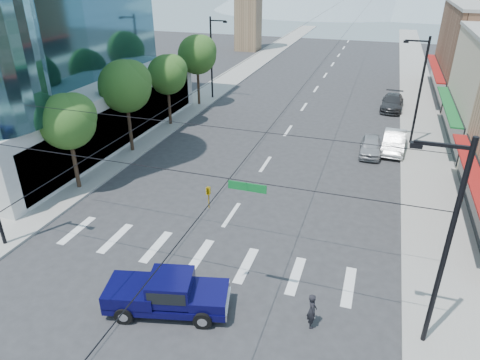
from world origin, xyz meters
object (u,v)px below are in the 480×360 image
(parked_car_near, at_px, (371,146))
(parked_car_mid, at_px, (394,142))
(pedestrian, at_px, (312,311))
(parked_car_far, at_px, (392,102))
(pickup_truck, at_px, (167,293))

(parked_car_near, distance_m, parked_car_mid, 2.24)
(pedestrian, distance_m, parked_car_far, 33.70)
(parked_car_near, height_order, parked_car_mid, parked_car_mid)
(parked_car_mid, bearing_deg, parked_car_near, -140.34)
(pedestrian, xyz_separation_m, parked_car_near, (1.32, 20.19, -0.12))
(parked_car_far, bearing_deg, parked_car_near, -93.27)
(parked_car_near, bearing_deg, parked_car_mid, 35.40)
(pedestrian, height_order, parked_car_near, pedestrian)
(parked_car_near, relative_size, parked_car_far, 0.78)
(pickup_truck, height_order, parked_car_far, pickup_truck)
(parked_car_near, bearing_deg, pickup_truck, -110.74)
(pickup_truck, distance_m, parked_car_far, 35.83)
(pedestrian, bearing_deg, parked_car_mid, -27.68)
(pedestrian, relative_size, parked_car_far, 0.31)
(parked_car_mid, bearing_deg, parked_car_far, 94.51)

